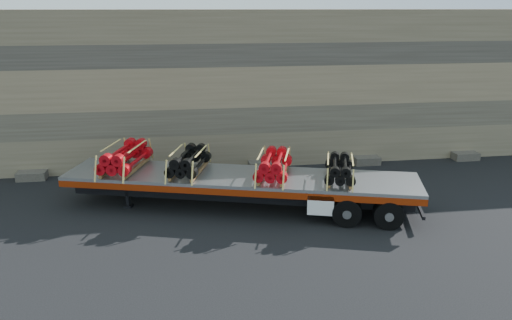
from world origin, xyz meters
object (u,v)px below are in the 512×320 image
at_px(bundle_midfront, 189,162).
at_px(trailer, 240,191).
at_px(bundle_front, 125,158).
at_px(bundle_rear, 340,170).
at_px(bundle_midrear, 274,166).

bearing_deg(bundle_midfront, trailer, 0.00).
distance_m(trailer, bundle_front, 4.47).
xyz_separation_m(bundle_front, bundle_rear, (7.56, -2.28, -0.08)).
bearing_deg(bundle_rear, trailer, -180.00).
distance_m(trailer, bundle_rear, 3.69).
xyz_separation_m(bundle_midfront, bundle_midrear, (2.98, -0.90, 0.00)).
height_order(trailer, bundle_midfront, bundle_midfront).
height_order(trailer, bundle_front, bundle_front).
bearing_deg(bundle_midfront, bundle_rear, 0.00).
bearing_deg(trailer, bundle_midfront, 180.00).
height_order(bundle_front, bundle_rear, bundle_front).
bearing_deg(bundle_rear, bundle_midrear, 180.00).
xyz_separation_m(bundle_front, bundle_midrear, (5.33, -1.60, -0.04)).
height_order(bundle_front, bundle_midfront, bundle_front).
distance_m(bundle_front, bundle_rear, 7.89).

